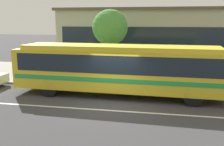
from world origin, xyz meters
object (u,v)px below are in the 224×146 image
(pedestrian_waiting_near_sign, at_px, (139,70))
(bus_stop_sign, at_px, (199,64))
(pedestrian_walking_along_curb, at_px, (172,72))
(transit_bus, at_px, (119,67))
(street_tree_near_stop, at_px, (110,28))

(pedestrian_waiting_near_sign, height_order, bus_stop_sign, bus_stop_sign)
(pedestrian_walking_along_curb, height_order, bus_stop_sign, bus_stop_sign)
(transit_bus, relative_size, pedestrian_walking_along_curb, 6.67)
(bus_stop_sign, bearing_deg, street_tree_near_stop, 154.56)
(pedestrian_walking_along_curb, bearing_deg, transit_bus, -149.06)
(transit_bus, bearing_deg, pedestrian_waiting_near_sign, 70.04)
(transit_bus, distance_m, pedestrian_walking_along_curb, 3.45)
(pedestrian_walking_along_curb, height_order, street_tree_near_stop, street_tree_near_stop)
(pedestrian_walking_along_curb, relative_size, street_tree_near_stop, 0.36)
(pedestrian_walking_along_curb, bearing_deg, street_tree_near_stop, 146.60)
(bus_stop_sign, relative_size, street_tree_near_stop, 0.49)
(pedestrian_walking_along_curb, bearing_deg, bus_stop_sign, 3.09)
(bus_stop_sign, bearing_deg, pedestrian_walking_along_curb, -176.91)
(street_tree_near_stop, bearing_deg, pedestrian_waiting_near_sign, -43.84)
(transit_bus, height_order, street_tree_near_stop, street_tree_near_stop)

